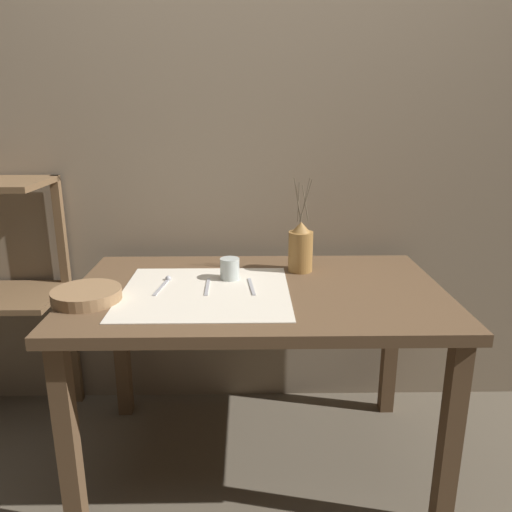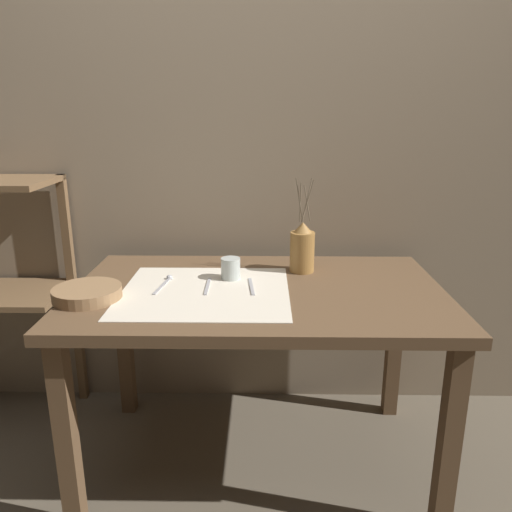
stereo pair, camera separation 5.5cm
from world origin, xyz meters
The scene contains 10 objects.
ground_plane centered at (0.00, 0.00, 0.00)m, with size 12.00×12.00×0.00m, color brown.
stone_wall_back centered at (0.00, 0.52, 1.20)m, with size 7.00×0.06×2.40m.
wooden_table centered at (0.00, 0.00, 0.65)m, with size 1.34×0.81×0.74m.
linen_cloth centered at (-0.19, -0.05, 0.74)m, with size 0.59×0.54×0.00m.
pitcher_with_flowers centered at (0.17, 0.19, 0.83)m, with size 0.10×0.10×0.37m.
wooden_bowl centered at (-0.58, -0.12, 0.76)m, with size 0.23×0.23×0.04m.
glass_tumbler_near centered at (-0.11, 0.09, 0.78)m, with size 0.07×0.07×0.08m.
spoon_inner centered at (-0.34, 0.05, 0.75)m, with size 0.04×0.19×0.02m.
fork_inner centered at (-0.18, 0.00, 0.75)m, with size 0.02×0.18×0.00m.
fork_outer centered at (-0.02, 0.00, 0.75)m, with size 0.03×0.18×0.00m.
Camera 1 is at (-0.04, -1.70, 1.36)m, focal length 35.00 mm.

